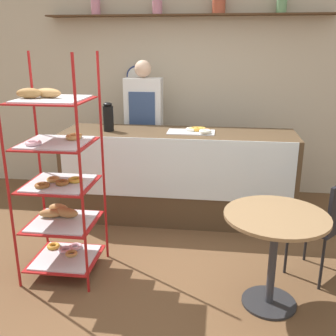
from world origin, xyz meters
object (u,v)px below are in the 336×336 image
cafe_table (275,237)px  coffee_carafe (108,117)px  pastry_rack (59,181)px  donut_tray_counter (197,131)px  cafe_chair (328,219)px  person_worker (144,126)px

cafe_table → coffee_carafe: 2.26m
pastry_rack → donut_tray_counter: pastry_rack is taller
cafe_table → cafe_chair: size_ratio=0.85×
person_worker → cafe_table: (1.36, -2.06, -0.38)m
person_worker → coffee_carafe: bearing=-114.2°
donut_tray_counter → coffee_carafe: bearing=-177.3°
pastry_rack → donut_tray_counter: 1.64m
person_worker → coffee_carafe: 0.70m
pastry_rack → cafe_table: 1.77m
pastry_rack → donut_tray_counter: (1.06, 1.24, 0.20)m
person_worker → coffee_carafe: size_ratio=5.53×
cafe_table → coffee_carafe: coffee_carafe is taller
person_worker → cafe_table: person_worker is taller
pastry_rack → coffee_carafe: pastry_rack is taller
pastry_rack → person_worker: bearing=78.3°
person_worker → cafe_table: 2.50m
pastry_rack → cafe_chair: 2.24m
person_worker → donut_tray_counter: size_ratio=3.44×
cafe_chair → person_worker: bearing=-90.7°
cafe_table → cafe_chair: (0.48, 0.42, -0.02)m
cafe_table → donut_tray_counter: (-0.67, 1.49, 0.46)m
person_worker → cafe_chair: bearing=-41.8°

